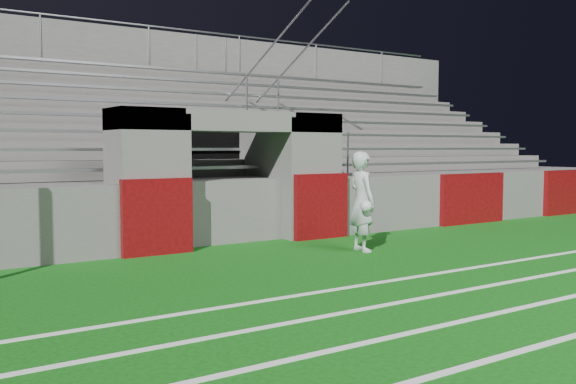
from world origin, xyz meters
TOP-DOWN VIEW (x-y plane):
  - ground at (0.00, 0.00)m, footprint 90.00×90.00m
  - stadium_structure at (0.00, 7.97)m, footprint 26.00×8.48m
  - goalkeeper_with_ball at (1.45, 1.24)m, footprint 0.55×0.79m

SIDE VIEW (x-z plane):
  - ground at x=0.00m, z-range 0.00..0.00m
  - goalkeeper_with_ball at x=1.45m, z-range 0.00..1.82m
  - stadium_structure at x=0.00m, z-range -1.22..4.20m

